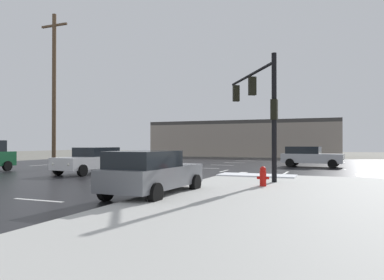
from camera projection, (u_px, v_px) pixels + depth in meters
ground_plane at (196, 170)px, 24.51m from camera, size 120.00×120.00×0.00m
road_asphalt at (196, 170)px, 24.51m from camera, size 44.00×44.00×0.02m
snow_strip_curbside at (257, 175)px, 18.94m from camera, size 4.00×1.60×0.06m
lane_markings at (206, 172)px, 22.78m from camera, size 36.15×36.15×0.01m
traffic_signal_mast at (259, 99)px, 17.63m from camera, size 3.51×5.47×5.71m
fire_hydrant at (263, 176)px, 14.33m from camera, size 0.48×0.26×0.79m
strip_building_background at (244, 139)px, 52.70m from camera, size 26.68×8.00×5.04m
sedan_silver at (310, 156)px, 27.78m from camera, size 4.66×2.35×1.58m
sedan_grey at (152, 172)px, 12.30m from camera, size 2.12×4.58×1.58m
sedan_white at (91, 160)px, 21.74m from camera, size 2.27×4.63×1.58m
utility_pole_mid at (54, 89)px, 25.34m from camera, size 2.20×0.28×10.99m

